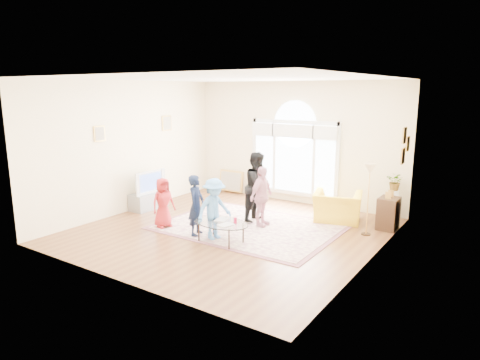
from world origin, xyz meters
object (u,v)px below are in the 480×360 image
Objects in this scene: tv_console at (149,200)px; television at (148,181)px; armchair at (337,207)px; coffee_table at (221,223)px; area_rug at (249,227)px.

television is at bearing -0.00° from tv_console.
armchair is at bearing 20.12° from tv_console.
armchair reaches higher than coffee_table.
armchair reaches higher than tv_console.
area_rug is at bearing 29.45° from armchair.
armchair is at bearing 45.67° from area_rug.
coffee_table is (3.01, -0.99, 0.19)m from tv_console.
armchair reaches higher than area_rug.
area_rug is 2.84× the size of coffee_table.
area_rug is 3.65× the size of television.
area_rug is at bearing 2.45° from tv_console.
tv_console is at bearing 3.90° from armchair.
armchair is (1.46, 1.49, 0.33)m from area_rug.
television is 4.71m from armchair.
tv_console is 4.70m from armchair.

